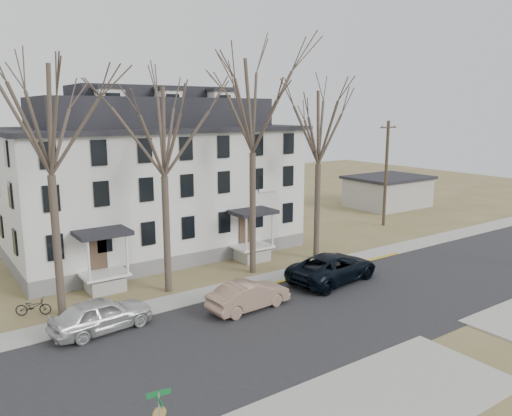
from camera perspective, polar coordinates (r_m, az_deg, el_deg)
ground at (r=25.27m, az=10.75°, el=-13.43°), size 120.00×120.00×0.00m
main_road at (r=26.57m, az=7.60°, el=-12.06°), size 120.00×10.00×0.04m
far_sidewalk at (r=30.93m, az=-0.00°, el=-8.55°), size 120.00×2.00×0.08m
yellow_curb at (r=33.26m, az=8.04°, el=-7.23°), size 14.00×0.25×0.06m
boarding_house at (r=37.21m, az=-11.40°, el=3.14°), size 20.80×12.36×12.05m
distant_building at (r=56.43m, az=14.82°, el=1.86°), size 8.50×6.50×3.35m
tree_far_left at (r=26.28m, az=-22.85°, el=10.11°), size 8.40×8.40×13.72m
tree_mid_left at (r=28.20m, az=-10.62°, el=9.29°), size 7.80×7.80×12.74m
tree_center at (r=31.17m, az=-0.40°, el=12.36°), size 9.00×9.00×14.70m
tree_mid_right at (r=34.59m, az=7.23°, el=9.70°), size 7.80×7.80×12.74m
utility_pole_far at (r=46.48m, az=14.64°, el=3.97°), size 2.00×0.28×9.50m
car_silver at (r=25.38m, az=-17.23°, el=-11.62°), size 5.00×2.44×1.64m
car_tan at (r=26.79m, az=-0.84°, el=-10.00°), size 4.72×1.96×1.52m
car_navy at (r=31.24m, az=8.79°, el=-6.79°), size 6.63×3.74×1.75m
bicycle_left at (r=28.50m, az=-24.10°, el=-10.32°), size 1.86×1.37×0.93m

